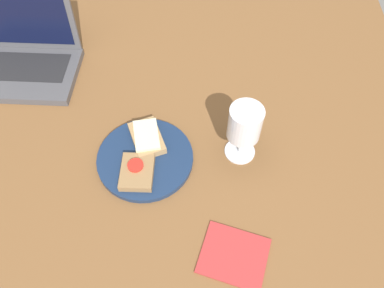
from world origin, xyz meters
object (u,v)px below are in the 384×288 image
Objects in this scene: sandwich_with_tomato at (137,172)px; laptop at (20,55)px; plate at (143,158)px; sandwich_with_cheese at (148,137)px; napkin at (234,255)px; wine_glass at (245,126)px.

sandwich_with_tomato is 0.30× the size of laptop.
sandwich_with_cheese is (0.67, 4.73, 1.93)cm from plate.
napkin is at bearing -52.58° from sandwich_with_cheese.
plate is 5.02cm from sandwich_with_tomato.
laptop reaches higher than wine_glass.
wine_glass is at bearing 18.99° from sandwich_with_tomato.
sandwich_with_cheese reaches higher than napkin.
sandwich_with_cheese is 0.92× the size of napkin.
laptop is at bearing 137.13° from sandwich_with_tomato.
sandwich_with_cheese is at bearing 81.92° from plate.
plate is at bearing -38.14° from laptop.
plate is 2.44× the size of sandwich_with_tomato.
sandwich_with_tomato is at bearing -98.41° from plate.
wine_glass is at bearing -23.20° from laptop.
sandwich_with_tomato is at bearing -161.01° from wine_glass.
plate is at bearing -171.46° from wine_glass.
sandwich_with_tomato is at bearing 141.54° from napkin.
sandwich_with_tomato is (-1.36, -9.41, -0.25)cm from sandwich_with_cheese.
napkin is (58.30, -51.19, -4.46)cm from laptop.
sandwich_with_cheese is 0.79× the size of wine_glass.
wine_glass is 0.50× the size of laptop.
plate is at bearing 81.59° from sandwich_with_tomato.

